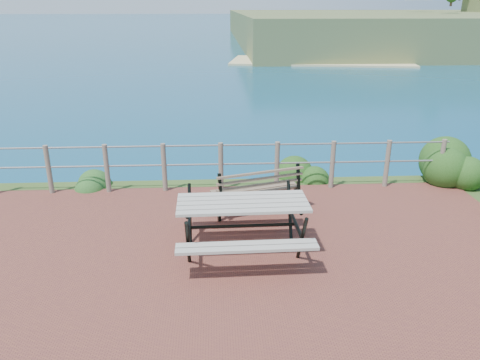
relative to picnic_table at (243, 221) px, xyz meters
name	(u,v)px	position (x,y,z in m)	size (l,w,h in m)	color
ground	(225,279)	(-0.29, -0.77, -0.53)	(10.00, 7.00, 0.12)	brown
ocean	(214,13)	(-0.29, 199.23, -0.53)	(1200.00, 1200.00, 0.00)	#145D78
safety_railing	(221,164)	(-0.29, 2.58, 0.04)	(9.40, 0.10, 1.00)	#6B5B4C
picnic_table	(243,221)	(0.00, 0.00, 0.00)	(1.98, 1.70, 0.83)	#9A958A
park_bench	(255,182)	(0.32, 1.45, 0.07)	(1.66, 0.88, 0.91)	brown
shrub_right_edge	(452,184)	(4.66, 2.66, -0.53)	(1.17, 1.17, 1.67)	#1B3F13
shrub_lip_west	(85,186)	(-3.19, 2.99, -0.53)	(0.79, 0.79, 0.54)	#224D1C
shrub_lip_east	(302,178)	(1.52, 3.23, -0.53)	(0.87, 0.87, 0.65)	#1B3F13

